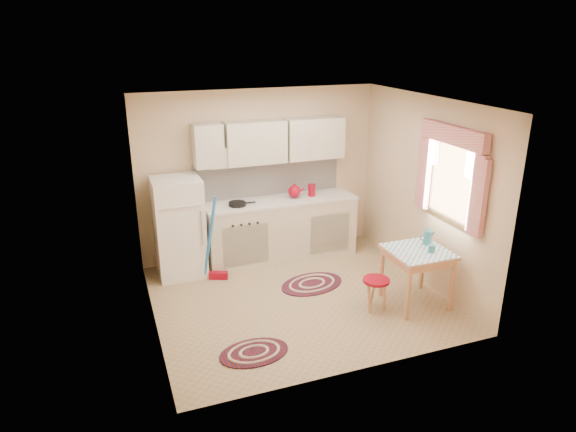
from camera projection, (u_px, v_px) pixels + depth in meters
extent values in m
plane|color=tan|center=(298.00, 298.00, 6.64)|extent=(3.60, 3.60, 0.00)
cube|color=silver|center=(300.00, 102.00, 5.79)|extent=(3.60, 3.20, 0.04)
cube|color=#CBAF89|center=(259.00, 174.00, 7.62)|extent=(3.60, 0.04, 2.50)
cube|color=#CBAF89|center=(361.00, 259.00, 4.80)|extent=(3.60, 0.04, 2.50)
cube|color=#CBAF89|center=(146.00, 225.00, 5.63)|extent=(0.04, 3.20, 2.50)
cube|color=#CBAF89|center=(425.00, 192.00, 6.80)|extent=(0.04, 3.20, 2.50)
cube|color=silver|center=(268.00, 177.00, 7.67)|extent=(2.25, 0.03, 0.55)
cube|color=beige|center=(271.00, 141.00, 7.34)|extent=(2.25, 0.33, 0.60)
cube|color=white|center=(452.00, 181.00, 6.21)|extent=(0.04, 0.85, 0.95)
cube|color=white|center=(179.00, 227.00, 7.08)|extent=(0.65, 0.60, 1.40)
cube|color=beige|center=(281.00, 230.00, 7.71)|extent=(2.25, 0.60, 0.88)
cube|color=silver|center=(281.00, 201.00, 7.55)|extent=(2.27, 0.62, 0.04)
cylinder|color=black|center=(237.00, 204.00, 7.27)|extent=(0.27, 0.27, 0.05)
cylinder|color=maroon|center=(312.00, 191.00, 7.68)|extent=(0.14, 0.14, 0.16)
cube|color=tan|center=(416.00, 277.00, 6.41)|extent=(0.72, 0.72, 0.72)
cylinder|color=maroon|center=(375.00, 294.00, 6.30)|extent=(0.39, 0.39, 0.42)
cylinder|color=teal|center=(432.00, 249.00, 6.22)|extent=(0.08, 0.08, 0.10)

